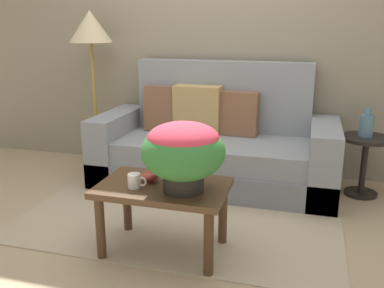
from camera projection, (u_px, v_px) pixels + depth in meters
The scene contains 11 objects.
ground_plane at pixel (181, 216), 3.29m from camera, with size 14.00×14.00×0.00m, color tan.
wall_back at pixel (220, 21), 4.08m from camera, with size 6.40×0.12×2.95m, color gray.
area_rug at pixel (184, 213), 3.35m from camera, with size 2.40×1.64×0.01m, color tan.
couch at pixel (214, 148), 3.93m from camera, with size 2.17×0.90×1.11m.
coffee_table at pixel (163, 196), 2.69m from camera, with size 0.82×0.52×0.46m.
side_table at pixel (365, 155), 3.62m from camera, with size 0.43×0.43×0.53m.
floor_lamp at pixel (91, 34), 4.11m from camera, with size 0.42×0.42×1.58m.
potted_plant at pixel (183, 150), 2.51m from camera, with size 0.50×0.50×0.42m.
coffee_mug at pixel (135, 181), 2.61m from camera, with size 0.12×0.08×0.09m.
snack_bowl at pixel (150, 176), 2.72m from camera, with size 0.12×0.12×0.06m.
table_vase at pixel (366, 125), 3.56m from camera, with size 0.11×0.11×0.25m.
Camera 1 is at (0.90, -2.88, 1.44)m, focal length 39.54 mm.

